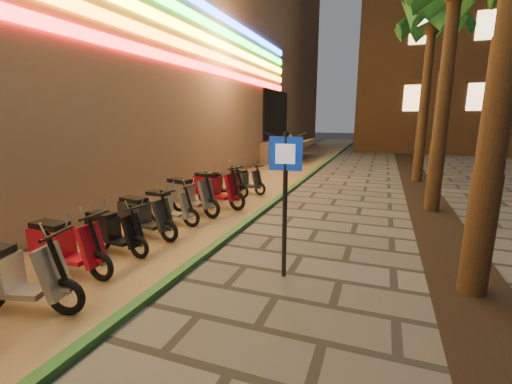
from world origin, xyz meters
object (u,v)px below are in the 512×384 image
at_px(scooter_12, 244,180).
at_px(scooter_8, 166,206).
at_px(scooter_7, 143,215).
at_px(scooter_11, 219,185).
at_px(scooter_9, 187,195).
at_px(pedestrian_sign, 285,186).
at_px(scooter_4, 8,276).
at_px(scooter_6, 111,231).
at_px(scooter_10, 214,188).
at_px(scooter_5, 63,246).

bearing_deg(scooter_12, scooter_8, -79.42).
bearing_deg(scooter_8, scooter_7, -85.30).
bearing_deg(scooter_11, scooter_8, -107.95).
relative_size(scooter_8, scooter_12, 1.02).
bearing_deg(scooter_9, scooter_12, 94.39).
distance_m(pedestrian_sign, scooter_4, 4.09).
bearing_deg(scooter_6, scooter_7, 97.87).
distance_m(pedestrian_sign, scooter_8, 4.12).
bearing_deg(scooter_9, scooter_8, -78.37).
height_order(scooter_7, scooter_8, scooter_7).
height_order(scooter_6, scooter_10, scooter_10).
bearing_deg(scooter_11, scooter_7, -107.02).
relative_size(pedestrian_sign, scooter_9, 1.35).
relative_size(scooter_6, scooter_7, 0.91).
relative_size(scooter_5, scooter_8, 1.09).
height_order(scooter_4, scooter_11, scooter_4).
bearing_deg(scooter_8, scooter_5, -88.02).
xyz_separation_m(scooter_7, scooter_11, (-0.03, 3.90, -0.02)).
relative_size(scooter_8, scooter_9, 0.84).
distance_m(scooter_6, scooter_11, 4.89).
xyz_separation_m(scooter_6, scooter_10, (0.21, 3.96, 0.11)).
bearing_deg(scooter_6, scooter_9, 97.18).
bearing_deg(scooter_6, scooter_10, 92.41).
bearing_deg(scooter_6, scooter_8, 98.27).
distance_m(pedestrian_sign, scooter_11, 5.99).
bearing_deg(scooter_7, scooter_9, 100.57).
height_order(pedestrian_sign, scooter_7, pedestrian_sign).
relative_size(scooter_9, scooter_10, 0.97).
relative_size(scooter_7, scooter_11, 1.06).
relative_size(scooter_6, scooter_10, 0.80).
xyz_separation_m(scooter_5, scooter_10, (0.28, 4.98, 0.06)).
distance_m(scooter_6, scooter_8, 1.97).
relative_size(scooter_7, scooter_10, 0.88).
relative_size(scooter_8, scooter_10, 0.82).
height_order(pedestrian_sign, scooter_4, pedestrian_sign).
distance_m(scooter_5, scooter_9, 3.98).
xyz_separation_m(scooter_5, scooter_9, (-0.02, 3.98, 0.04)).
xyz_separation_m(scooter_7, scooter_10, (0.25, 2.97, 0.07)).
bearing_deg(scooter_5, pedestrian_sign, 19.06).
distance_m(scooter_4, scooter_8, 4.14).
bearing_deg(scooter_4, scooter_6, 82.45).
bearing_deg(scooter_7, scooter_5, -81.63).
bearing_deg(scooter_11, pedestrian_sign, -70.73).
bearing_deg(scooter_8, scooter_10, 82.69).
distance_m(pedestrian_sign, scooter_10, 5.08).
distance_m(scooter_10, scooter_12, 2.10).
distance_m(scooter_5, scooter_11, 5.92).
xyz_separation_m(scooter_8, scooter_12, (0.42, 4.08, -0.01)).
bearing_deg(pedestrian_sign, scooter_8, 149.44).
relative_size(scooter_5, scooter_7, 1.01).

